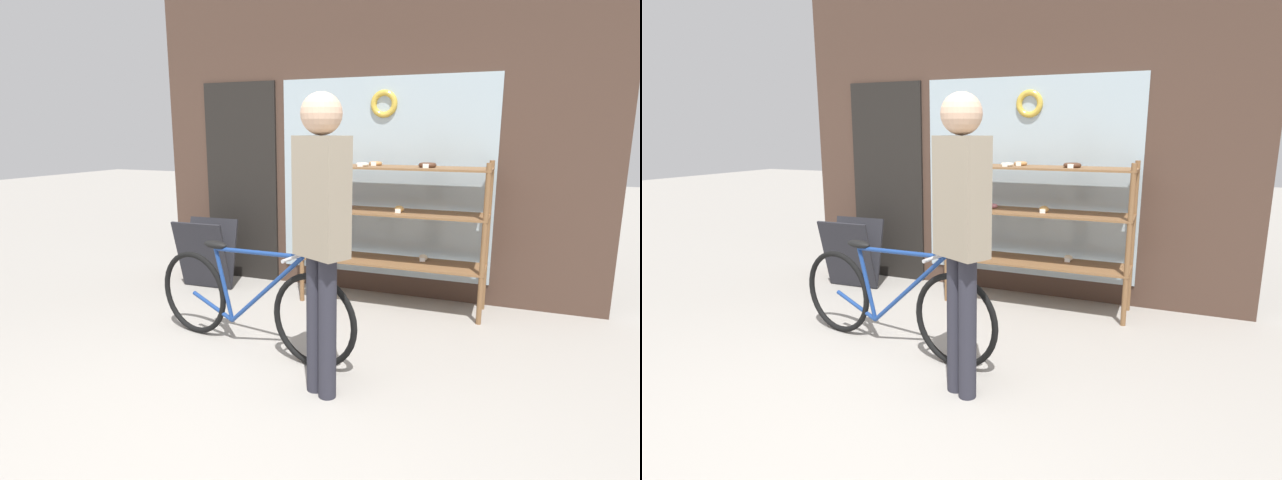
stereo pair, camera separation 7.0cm
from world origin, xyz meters
TOP-DOWN VIEW (x-y plane):
  - ground_plane at (0.00, 0.00)m, footprint 30.00×30.00m
  - storefront_facade at (-0.04, 2.60)m, footprint 4.49×0.13m
  - display_case at (0.38, 2.25)m, footprint 1.67×0.44m
  - bicycle at (-0.36, 0.91)m, footprint 1.79×0.50m
  - sandwich_board at (-1.52, 2.07)m, footprint 0.57×0.40m
  - pedestrian at (0.39, 0.49)m, footprint 0.37×0.31m

SIDE VIEW (x-z plane):
  - ground_plane at x=0.00m, z-range 0.00..0.00m
  - sandwich_board at x=-1.52m, z-range 0.01..0.71m
  - bicycle at x=-0.36m, z-range -0.04..0.76m
  - display_case at x=0.38m, z-range 0.16..1.52m
  - pedestrian at x=0.39m, z-range 0.18..1.99m
  - storefront_facade at x=-0.04m, z-range -0.06..3.70m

